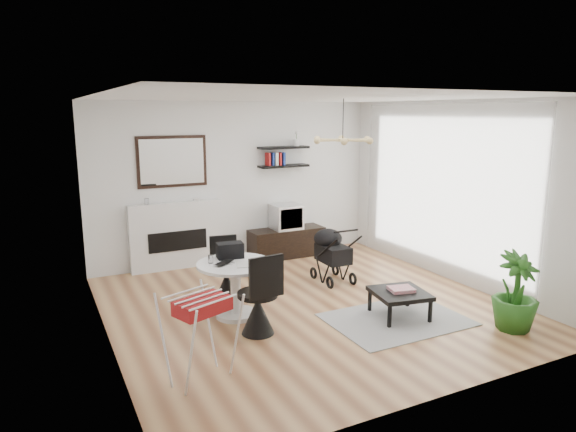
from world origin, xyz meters
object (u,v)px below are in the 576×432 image
dining_table (236,281)px  potted_plant (516,292)px  stroller (332,256)px  coffee_table (400,294)px  fireplace (176,227)px  crt_tv (286,217)px  drying_rack (200,336)px  tv_console (287,242)px

dining_table → potted_plant: (2.78, -1.84, 0.01)m
stroller → coffee_table: stroller is taller
coffee_table → stroller: bearing=90.3°
coffee_table → fireplace: bearing=120.7°
crt_tv → drying_rack: 4.39m
dining_table → drying_rack: 1.58m
crt_tv → potted_plant: 4.14m
fireplace → crt_tv: bearing=-5.1°
fireplace → crt_tv: size_ratio=4.35×
fireplace → drying_rack: (-0.73, -3.67, -0.23)m
tv_console → coffee_table: size_ratio=1.81×
tv_console → potted_plant: (0.99, -4.01, 0.22)m
dining_table → stroller: stroller is taller
crt_tv → drying_rack: bearing=-127.2°
crt_tv → stroller: crt_tv is taller
drying_rack → coffee_table: (2.68, 0.39, -0.15)m
crt_tv → potted_plant: bearing=-76.0°
drying_rack → coffee_table: drying_rack is taller
fireplace → tv_console: size_ratio=1.61×
fireplace → crt_tv: (1.92, -0.17, 0.04)m
stroller → coffee_table: bearing=-88.8°
fireplace → dining_table: bearing=-86.8°
tv_console → fireplace: bearing=175.0°
tv_console → stroller: 1.50m
tv_console → drying_rack: bearing=-127.2°
dining_table → drying_rack: size_ratio=1.11×
crt_tv → stroller: bearing=-89.2°
drying_rack → fireplace: bearing=58.1°
drying_rack → potted_plant: (3.64, -0.51, 0.01)m
fireplace → tv_console: fireplace is taller
potted_plant → tv_console: bearing=103.8°
fireplace → stroller: 2.57m
crt_tv → stroller: size_ratio=0.56×
dining_table → coffee_table: (1.81, -0.94, -0.16)m
fireplace → coffee_table: size_ratio=2.92×
potted_plant → coffee_table: bearing=137.0°
tv_console → drying_rack: (-2.66, -3.50, 0.20)m
fireplace → coffee_table: (1.94, -3.28, -0.38)m
crt_tv → drying_rack: size_ratio=0.58×
crt_tv → dining_table: bearing=-129.5°
crt_tv → coffee_table: (0.03, -3.11, -0.42)m
potted_plant → fireplace: bearing=124.9°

